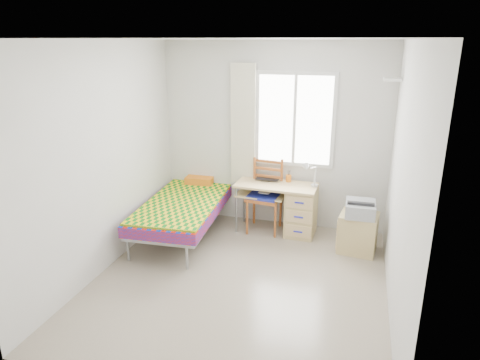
{
  "coord_description": "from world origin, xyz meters",
  "views": [
    {
      "loc": [
        1.17,
        -4.07,
        2.59
      ],
      "look_at": [
        -0.15,
        0.55,
        1.01
      ],
      "focal_mm": 32.0,
      "sensor_mm": 36.0,
      "label": 1
    }
  ],
  "objects_px": {
    "bed": "(188,203)",
    "chair": "(266,191)",
    "cabinet": "(358,233)",
    "printer": "(360,208)",
    "desk": "(296,208)"
  },
  "relations": [
    {
      "from": "chair",
      "to": "bed",
      "type": "bearing_deg",
      "value": -153.29
    },
    {
      "from": "cabinet",
      "to": "printer",
      "type": "distance_m",
      "value": 0.34
    },
    {
      "from": "bed",
      "to": "cabinet",
      "type": "bearing_deg",
      "value": -2.39
    },
    {
      "from": "desk",
      "to": "cabinet",
      "type": "relative_size",
      "value": 2.2
    },
    {
      "from": "desk",
      "to": "cabinet",
      "type": "distance_m",
      "value": 0.91
    },
    {
      "from": "printer",
      "to": "cabinet",
      "type": "bearing_deg",
      "value": 98.11
    },
    {
      "from": "chair",
      "to": "desk",
      "type": "bearing_deg",
      "value": 3.78
    },
    {
      "from": "bed",
      "to": "cabinet",
      "type": "height_order",
      "value": "bed"
    },
    {
      "from": "bed",
      "to": "chair",
      "type": "relative_size",
      "value": 2.07
    },
    {
      "from": "bed",
      "to": "printer",
      "type": "height_order",
      "value": "bed"
    },
    {
      "from": "desk",
      "to": "printer",
      "type": "xyz_separation_m",
      "value": [
        0.85,
        -0.34,
        0.21
      ]
    },
    {
      "from": "bed",
      "to": "desk",
      "type": "relative_size",
      "value": 1.87
    },
    {
      "from": "chair",
      "to": "printer",
      "type": "relative_size",
      "value": 2.43
    },
    {
      "from": "cabinet",
      "to": "printer",
      "type": "xyz_separation_m",
      "value": [
        0.0,
        -0.02,
        0.34
      ]
    },
    {
      "from": "chair",
      "to": "cabinet",
      "type": "distance_m",
      "value": 1.36
    }
  ]
}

